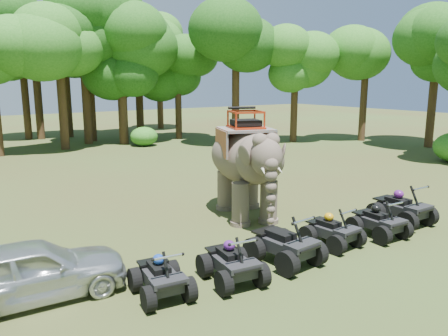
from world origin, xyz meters
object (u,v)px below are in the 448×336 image
Objects in this scene: parked_car at (32,270)px; atv_1 at (232,258)px; elephant at (246,163)px; atv_4 at (379,218)px; atv_5 at (402,204)px; atv_2 at (285,238)px; atv_3 at (332,226)px; atv_0 at (161,272)px.

atv_1 is at bearing -109.25° from parked_car.
elephant is at bearing -69.63° from parked_car.
atv_5 is at bearing 14.57° from atv_4.
atv_2 reaches higher than atv_3.
atv_4 is at bearing 4.18° from atv_0.
parked_car is at bearing -144.37° from elephant.
atv_0 is (2.35, -1.42, -0.10)m from parked_car.
atv_5 is (3.42, 0.05, 0.10)m from atv_3.
elephant reaches higher than atv_5.
elephant is 2.75× the size of atv_1.
elephant is 1.13× the size of parked_car.
elephant is at bearing 56.74° from atv_1.
atv_5 is (7.14, 0.29, 0.08)m from atv_1.
parked_car is 2.58× the size of atv_0.
atv_0 is at bearing 174.93° from atv_3.
elephant is at bearing 120.23° from atv_4.
atv_3 is at bearing -178.04° from atv_5.
atv_5 is at bearing -3.58° from atv_3.
atv_4 is at bearing -43.51° from elephant.
atv_4 is (3.69, -0.15, -0.07)m from atv_2.
atv_1 reaches higher than atv_4.
elephant is at bearing 90.70° from atv_3.
atv_3 is (1.96, 0.15, -0.09)m from atv_2.
parked_car reaches higher than atv_3.
elephant is 2.42× the size of atv_5.
elephant is 6.38m from atv_0.
elephant reaches higher than atv_1.
parked_car and atv_2 have the same top height.
atv_4 reaches higher than atv_3.
elephant is 2.85× the size of atv_3.
atv_5 is at bearing -2.44° from atv_2.
atv_2 is 0.98× the size of atv_5.
parked_car is at bearing 173.83° from atv_5.
elephant is 4.34m from atv_2.
atv_1 is 1.76m from atv_2.
atv_0 is at bearing 177.10° from atv_1.
elephant is 2.77× the size of atv_4.
atv_1 is at bearing -3.36° from atv_0.
parked_car reaches higher than atv_4.
atv_2 is at bearing -176.75° from atv_5.
parked_car is 11.28m from atv_5.
atv_4 is at bearing -96.72° from parked_car.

